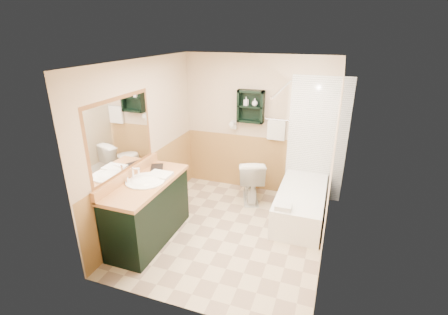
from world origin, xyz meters
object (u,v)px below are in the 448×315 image
Objects in this scene: wall_shelf at (251,106)px; hair_dryer at (234,125)px; bathtub at (301,204)px; toilet at (251,179)px; vanity_book at (150,161)px; vanity at (148,211)px; soap_bottle_b at (255,103)px; soap_bottle_a at (246,103)px.

hair_dryer is (-0.30, 0.02, -0.35)m from wall_shelf.
wall_shelf is at bearing 146.65° from bathtub.
vanity_book reaches higher than toilet.
wall_shelf is at bearing 65.12° from vanity.
hair_dryer reaches higher than toilet.
toilet is 1.29m from soap_bottle_b.
bathtub is at bearing -31.26° from soap_bottle_a.
soap_bottle_a is 1.14× the size of soap_bottle_b.
wall_shelf is at bearing -4.76° from hair_dryer.
bathtub is 1.95× the size of toilet.
bathtub is 11.87× the size of soap_bottle_b.
vanity is at bearing -106.93° from hair_dryer.
wall_shelf is at bearing 176.03° from soap_bottle_b.
soap_bottle_a is at bearing -7.69° from hair_dryer.
toilet is at bearing -69.78° from wall_shelf.
wall_shelf is 4.35× the size of soap_bottle_b.
wall_shelf is 2.35× the size of vanity_book.
wall_shelf is 1.23m from toilet.
vanity_book is (-1.06, -1.52, -0.55)m from wall_shelf.
hair_dryer is 1.78m from bathtub.
hair_dryer is at bearing 36.43° from vanity_book.
soap_bottle_b is (0.37, -0.03, 0.41)m from hair_dryer.
soap_bottle_a is 0.15m from soap_bottle_b.
wall_shelf is 0.39× the size of vanity.
hair_dryer is 1.67× the size of soap_bottle_a.
soap_bottle_b reaches higher than vanity.
wall_shelf is at bearing -89.37° from toilet.
toilet is (-0.89, 0.32, 0.15)m from bathtub.
hair_dryer is 0.17× the size of vanity.
vanity_book reaches higher than bathtub.
vanity is at bearing -95.34° from vanity_book.
bathtub is (1.92, 1.26, -0.21)m from vanity.
vanity is (-0.89, -1.93, -1.11)m from wall_shelf.
wall_shelf is at bearing 27.74° from vanity_book.
soap_bottle_a is at bearing -78.84° from toilet.
vanity_book is at bearing -126.71° from soap_bottle_b.
soap_bottle_b is (0.07, -0.01, 0.06)m from wall_shelf.
vanity_book is at bearing -116.15° from hair_dryer.
wall_shelf is 3.83× the size of soap_bottle_a.
wall_shelf reaches higher than toilet.
toilet is at bearing -59.25° from soap_bottle_a.
vanity reaches higher than bathtub.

